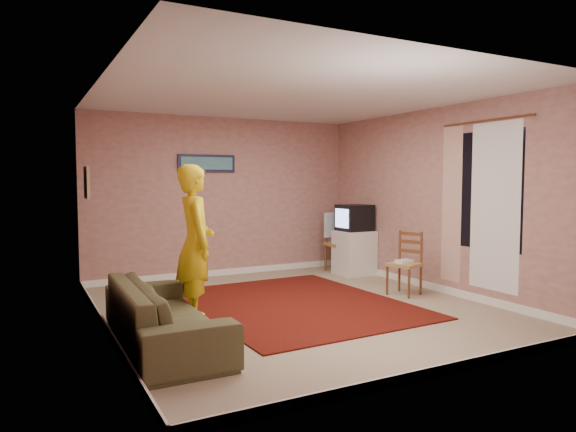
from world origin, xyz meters
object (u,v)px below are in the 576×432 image
crt_tv (354,218)px  chair_b (404,257)px  tv_cabinet (354,253)px  chair_a (341,237)px  sofa (164,314)px  person (195,243)px

crt_tv → chair_b: crt_tv is taller
tv_cabinet → chair_a: (-0.07, 0.31, 0.24)m
chair_a → chair_b: bearing=-93.8°
tv_cabinet → chair_b: (-0.28, -1.59, 0.16)m
chair_b → sofa: bearing=-99.3°
chair_b → sofa: chair_b is taller
chair_b → chair_a: bearing=154.3°
tv_cabinet → sofa: 4.35m
tv_cabinet → chair_a: chair_a is taller
crt_tv → person: 3.56m
crt_tv → chair_b: (-0.28, -1.59, -0.42)m
chair_a → sofa: 4.47m
chair_a → person: bearing=-147.2°
tv_cabinet → person: (-3.22, -1.52, 0.51)m
crt_tv → person: size_ratio=0.30×
chair_a → sofa: chair_a is taller
sofa → person: 1.04m
sofa → person: bearing=-36.8°
sofa → person: (0.53, 0.68, 0.57)m
sofa → chair_b: bearing=-79.1°
chair_b → sofa: (-3.47, -0.61, -0.23)m
person → chair_b: bearing=-85.0°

